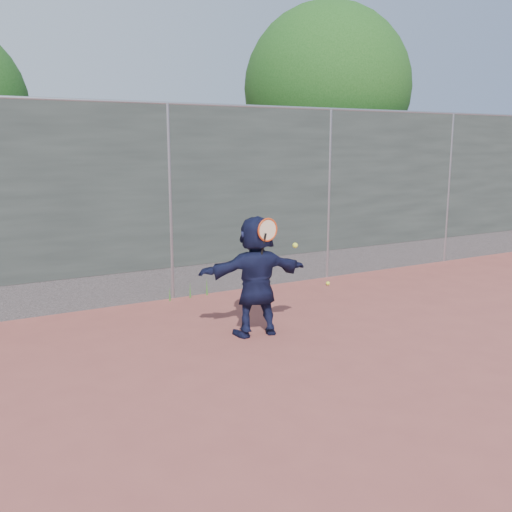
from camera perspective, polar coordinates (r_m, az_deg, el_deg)
ground at (r=6.19m, az=3.53°, el=-11.74°), size 80.00×80.00×0.00m
player at (r=7.19m, az=0.00°, el=-2.00°), size 1.48×0.66×1.54m
ball_ground at (r=9.95m, az=7.20°, el=-2.72°), size 0.07×0.07×0.07m
fence at (r=8.89m, az=-8.61°, el=5.71°), size 20.00×0.06×3.03m
swing_action at (r=6.96m, az=1.42°, el=2.32°), size 0.60×0.13×0.51m
tree_right at (r=13.15m, az=7.63°, el=15.79°), size 3.78×3.60×5.39m
weed_clump at (r=9.14m, az=-6.36°, el=-3.31°), size 0.68×0.07×0.30m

